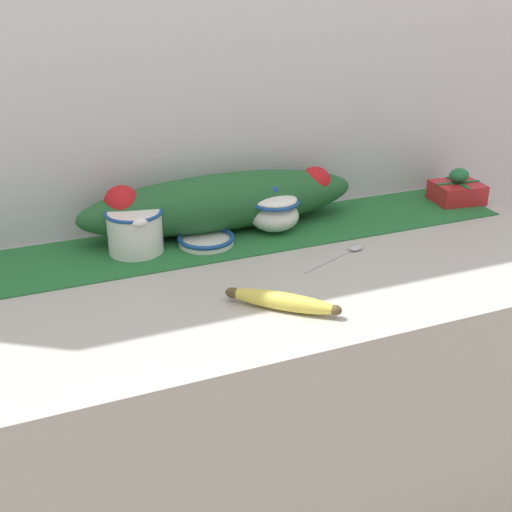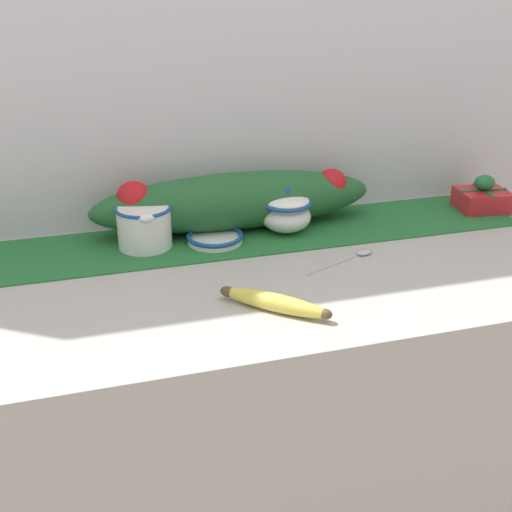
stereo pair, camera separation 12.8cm
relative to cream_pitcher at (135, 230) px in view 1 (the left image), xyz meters
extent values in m
cube|color=#B7B2AD|center=(0.22, -0.19, -0.50)|extent=(1.49, 0.65, 0.89)
cube|color=silver|center=(0.22, 0.15, 0.25)|extent=(2.29, 0.04, 2.40)
cube|color=#236B33|center=(0.22, 0.00, -0.05)|extent=(1.37, 0.24, 0.00)
cylinder|color=white|center=(0.00, 0.00, 0.00)|extent=(0.12, 0.12, 0.09)
torus|color=#194793|center=(0.00, 0.00, 0.04)|extent=(0.12, 0.12, 0.01)
torus|color=white|center=(0.00, 0.07, 0.00)|extent=(0.05, 0.01, 0.05)
ellipsoid|color=white|center=(0.00, -0.06, 0.04)|extent=(0.04, 0.03, 0.02)
ellipsoid|color=white|center=(0.33, 0.00, -0.01)|extent=(0.12, 0.12, 0.07)
torus|color=#194793|center=(0.33, 0.00, 0.02)|extent=(0.12, 0.12, 0.01)
ellipsoid|color=white|center=(0.33, 0.00, 0.02)|extent=(0.11, 0.11, 0.03)
sphere|color=#194793|center=(0.33, 0.00, 0.05)|extent=(0.02, 0.02, 0.02)
cylinder|color=white|center=(0.15, -0.02, -0.05)|extent=(0.13, 0.13, 0.01)
torus|color=#194793|center=(0.15, -0.02, -0.04)|extent=(0.13, 0.13, 0.01)
ellipsoid|color=#DBCC4C|center=(0.19, -0.36, -0.04)|extent=(0.18, 0.17, 0.03)
ellipsoid|color=brown|center=(0.12, -0.30, -0.04)|extent=(0.04, 0.04, 0.02)
ellipsoid|color=brown|center=(0.26, -0.43, -0.04)|extent=(0.03, 0.03, 0.02)
cube|color=#B7B7BC|center=(0.37, -0.21, -0.05)|extent=(0.14, 0.06, 0.00)
ellipsoid|color=#B7B7BC|center=(0.46, -0.17, -0.05)|extent=(0.05, 0.04, 0.01)
cube|color=red|center=(0.87, 0.00, -0.03)|extent=(0.14, 0.12, 0.05)
cube|color=#1E6B38|center=(0.87, 0.00, 0.00)|extent=(0.13, 0.03, 0.00)
cube|color=#1E6B38|center=(0.87, 0.00, 0.00)|extent=(0.02, 0.11, 0.00)
ellipsoid|color=#1E6B38|center=(0.87, 0.00, 0.02)|extent=(0.05, 0.05, 0.04)
ellipsoid|color=#235B2D|center=(0.22, 0.05, 0.02)|extent=(0.68, 0.15, 0.13)
sphere|color=red|center=(-0.01, 0.05, 0.05)|extent=(0.08, 0.08, 0.08)
sphere|color=red|center=(0.10, 0.06, 0.03)|extent=(0.06, 0.06, 0.06)
sphere|color=red|center=(0.22, 0.06, 0.04)|extent=(0.06, 0.06, 0.06)
sphere|color=red|center=(0.33, 0.04, 0.03)|extent=(0.05, 0.05, 0.05)
sphere|color=red|center=(0.46, 0.05, 0.04)|extent=(0.08, 0.08, 0.08)
camera|label=1|loc=(-0.25, -1.30, 0.52)|focal=45.00mm
camera|label=2|loc=(-0.13, -1.34, 0.52)|focal=45.00mm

